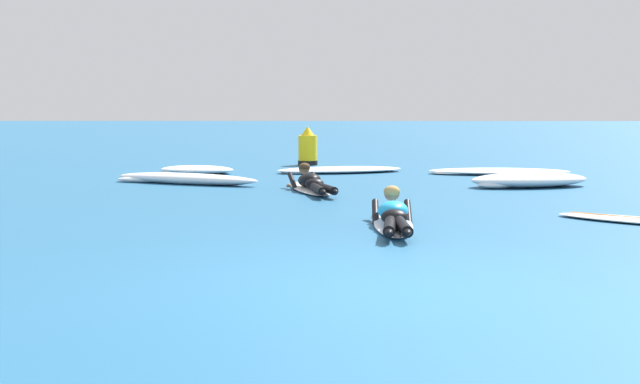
% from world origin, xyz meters
% --- Properties ---
extents(ground_plane, '(120.00, 120.00, 0.00)m').
position_xyz_m(ground_plane, '(0.00, 10.00, 0.00)').
color(ground_plane, '#235B84').
extents(surfer_near, '(0.58, 2.63, 0.54)m').
position_xyz_m(surfer_near, '(0.23, 3.36, 0.14)').
color(surfer_near, silver).
rests_on(surfer_near, ground).
extents(surfer_far, '(1.06, 2.56, 0.55)m').
position_xyz_m(surfer_far, '(-0.93, 7.55, 0.14)').
color(surfer_far, white).
rests_on(surfer_far, ground).
extents(drifting_surfboard, '(2.06, 1.70, 0.16)m').
position_xyz_m(drifting_surfboard, '(3.56, 3.81, 0.03)').
color(drifting_surfboard, white).
rests_on(drifting_surfboard, ground).
extents(whitewater_front, '(2.51, 1.47, 0.28)m').
position_xyz_m(whitewater_front, '(3.25, 8.47, 0.13)').
color(whitewater_front, white).
rests_on(whitewater_front, ground).
extents(whitewater_mid_left, '(3.16, 1.67, 0.22)m').
position_xyz_m(whitewater_mid_left, '(-3.45, 8.95, 0.10)').
color(whitewater_mid_left, white).
rests_on(whitewater_mid_left, ground).
extents(whitewater_mid_right, '(3.15, 1.81, 0.13)m').
position_xyz_m(whitewater_mid_right, '(-0.35, 11.70, 0.06)').
color(whitewater_mid_right, white).
rests_on(whitewater_mid_right, ground).
extents(whitewater_back, '(3.23, 1.28, 0.14)m').
position_xyz_m(whitewater_back, '(3.26, 11.27, 0.06)').
color(whitewater_back, white).
rests_on(whitewater_back, ground).
extents(whitewater_far_band, '(1.83, 1.14, 0.19)m').
position_xyz_m(whitewater_far_band, '(-3.64, 11.34, 0.09)').
color(whitewater_far_band, white).
rests_on(whitewater_far_band, ground).
extents(channel_marker_buoy, '(0.51, 0.51, 1.02)m').
position_xyz_m(channel_marker_buoy, '(-1.18, 13.97, 0.40)').
color(channel_marker_buoy, yellow).
rests_on(channel_marker_buoy, ground).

